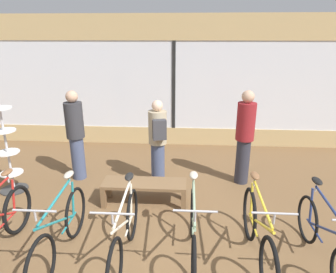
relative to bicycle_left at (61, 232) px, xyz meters
The scene contains 12 objects.
ground_plane 1.28m from the bicycle_left, ahead, with size 24.00×24.00×0.00m, color brown.
shop_back_wall 4.68m from the bicycle_left, 74.52° to the left, with size 12.00×0.08×3.20m.
bicycle_left is the anchor object (origin of this frame).
bicycle_center_left 0.81m from the bicycle_left, ahead, with size 0.46×1.76×1.04m.
bicycle_center_right 1.65m from the bicycle_left, ahead, with size 0.46×1.75×1.03m.
bicycle_right 2.45m from the bicycle_left, ahead, with size 0.46×1.80×1.05m.
bicycle_far_right 3.23m from the bicycle_left, ahead, with size 0.46×1.72×1.01m.
accessory_rack 2.36m from the bicycle_left, 133.88° to the left, with size 0.48×0.48×1.66m.
display_bench 1.63m from the bicycle_left, 58.31° to the left, with size 1.40×0.44×0.40m.
customer_near_rack 3.53m from the bicycle_left, 41.14° to the left, with size 0.41×0.41×1.80m.
customer_by_window 2.40m from the bicycle_left, 104.40° to the left, with size 0.44×0.44×1.76m.
customer_mid_floor 2.48m from the bicycle_left, 65.58° to the left, with size 0.41×0.54×1.61m.
Camera 1 is at (0.34, -3.24, 2.75)m, focal length 32.00 mm.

